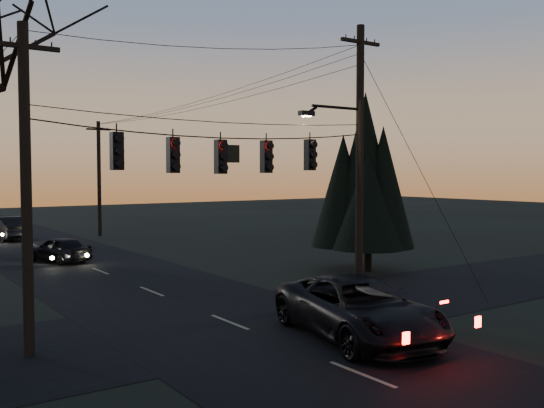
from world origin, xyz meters
TOP-DOWN VIEW (x-y plane):
  - main_road at (0.00, 20.00)m, footprint 8.00×120.00m
  - cross_road at (0.00, 10.00)m, footprint 60.00×7.00m
  - utility_pole_right at (5.50, 10.00)m, footprint 5.00×0.30m
  - utility_pole_left at (-6.00, 10.00)m, footprint 1.80×0.30m
  - utility_pole_far_r at (5.50, 38.00)m, footprint 1.80×0.30m
  - span_signal_assembly at (-0.24, 10.00)m, footprint 11.50×0.44m
  - evergreen_right at (10.55, 14.77)m, footprint 4.04×4.04m
  - suv_near at (2.05, 6.33)m, footprint 3.96×6.54m
  - sedan_oncoming_a at (-0.80, 26.14)m, footprint 2.96×4.27m
  - sedan_oncoming_b at (-0.80, 38.92)m, footprint 2.45×5.14m

SIDE VIEW (x-z plane):
  - utility_pole_right at x=5.50m, z-range -5.00..5.00m
  - utility_pole_left at x=-6.00m, z-range -4.25..4.25m
  - utility_pole_far_r at x=5.50m, z-range -4.25..4.25m
  - cross_road at x=0.00m, z-range 0.00..0.02m
  - main_road at x=0.00m, z-range 0.00..0.02m
  - sedan_oncoming_a at x=-0.80m, z-range 0.00..1.35m
  - sedan_oncoming_b at x=-0.80m, z-range 0.00..1.63m
  - suv_near at x=2.05m, z-range 0.00..1.70m
  - evergreen_right at x=10.55m, z-range 0.59..8.66m
  - span_signal_assembly at x=-0.24m, z-range 4.49..6.05m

